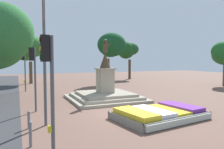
# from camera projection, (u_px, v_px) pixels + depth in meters

# --- Properties ---
(ground_plane) EXTENTS (86.32, 86.32, 0.00)m
(ground_plane) POSITION_uv_depth(u_px,v_px,m) (129.00, 114.00, 13.07)
(ground_plane) COLOR brown
(flower_planter) EXTENTS (5.19, 3.76, 0.61)m
(flower_planter) POSITION_uv_depth(u_px,v_px,m) (160.00, 114.00, 11.91)
(flower_planter) COLOR #38281C
(flower_planter) RESTS_ON ground_plane
(statue_monument) EXTENTS (5.64, 5.64, 4.88)m
(statue_monument) POSITION_uv_depth(u_px,v_px,m) (105.00, 92.00, 17.70)
(statue_monument) COLOR gray
(statue_monument) RESTS_ON ground_plane
(traffic_light_near_crossing) EXTENTS (0.41, 0.29, 3.95)m
(traffic_light_near_crossing) POSITION_uv_depth(u_px,v_px,m) (49.00, 76.00, 6.66)
(traffic_light_near_crossing) COLOR #4C5156
(traffic_light_near_crossing) RESTS_ON ground_plane
(traffic_light_mid_block) EXTENTS (0.41, 0.30, 3.97)m
(traffic_light_mid_block) POSITION_uv_depth(u_px,v_px,m) (33.00, 67.00, 13.37)
(traffic_light_mid_block) COLOR #4C5156
(traffic_light_mid_block) RESTS_ON ground_plane
(traffic_light_far_corner) EXTENTS (0.42, 0.31, 4.06)m
(traffic_light_far_corner) POSITION_uv_depth(u_px,v_px,m) (24.00, 64.00, 22.14)
(traffic_light_far_corner) COLOR #4C5156
(traffic_light_far_corner) RESTS_ON ground_plane
(banner_pole) EXTENTS (0.17, 1.12, 6.90)m
(banner_pole) POSITION_uv_depth(u_px,v_px,m) (44.00, 48.00, 10.47)
(banner_pole) COLOR #4C5156
(banner_pole) RESTS_ON ground_plane
(kerb_bollard_south) EXTENTS (0.12, 0.12, 0.95)m
(kerb_bollard_south) POSITION_uv_depth(u_px,v_px,m) (30.00, 134.00, 8.01)
(kerb_bollard_south) COLOR slate
(kerb_bollard_south) RESTS_ON ground_plane
(kerb_bollard_mid_a) EXTENTS (0.13, 0.13, 0.83)m
(kerb_bollard_mid_a) POSITION_uv_depth(u_px,v_px,m) (29.00, 119.00, 10.20)
(kerb_bollard_mid_a) COLOR slate
(kerb_bollard_mid_a) RESTS_ON ground_plane
(park_tree_far_left) EXTENTS (4.32, 4.27, 6.52)m
(park_tree_far_left) POSITION_uv_depth(u_px,v_px,m) (29.00, 48.00, 29.48)
(park_tree_far_left) COLOR brown
(park_tree_far_left) RESTS_ON ground_plane
(park_tree_behind_statue) EXTENTS (3.89, 3.94, 6.83)m
(park_tree_behind_statue) POSITION_uv_depth(u_px,v_px,m) (111.00, 46.00, 29.17)
(park_tree_behind_statue) COLOR brown
(park_tree_behind_statue) RESTS_ON ground_plane
(park_tree_far_right) EXTENTS (3.57, 3.37, 5.51)m
(park_tree_far_right) POSITION_uv_depth(u_px,v_px,m) (224.00, 54.00, 27.35)
(park_tree_far_right) COLOR brown
(park_tree_far_right) RESTS_ON ground_plane
(park_tree_mid_canopy) EXTENTS (3.71, 3.06, 6.28)m
(park_tree_mid_canopy) POSITION_uv_depth(u_px,v_px,m) (128.00, 50.00, 37.13)
(park_tree_mid_canopy) COLOR #4C3823
(park_tree_mid_canopy) RESTS_ON ground_plane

